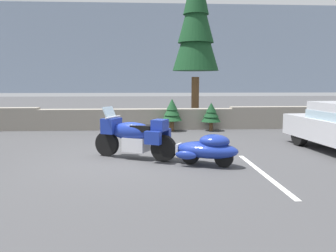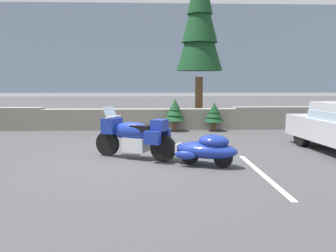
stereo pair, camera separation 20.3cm
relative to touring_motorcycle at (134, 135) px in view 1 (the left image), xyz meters
The scene contains 9 objects.
ground_plane 0.65m from the touring_motorcycle, 125.74° to the right, with size 80.00×80.00×0.00m, color #424244.
stone_guard_wall 5.68m from the touring_motorcycle, 92.98° to the left, with size 24.00×0.60×0.93m.
distant_ridgeline 95.94m from the touring_motorcycle, 90.07° to the left, with size 240.00×80.00×16.00m, color #8C9EB7.
touring_motorcycle is the anchor object (origin of this frame).
car_shaped_trailer 1.98m from the touring_motorcycle, 26.41° to the right, with size 2.13×1.31×0.76m.
pine_tree_tall 8.90m from the touring_motorcycle, 70.57° to the left, with size 2.14×2.14×7.66m.
pine_sapling_near 5.84m from the touring_motorcycle, 59.76° to the left, with size 0.80×0.80×1.15m.
pine_sapling_farther 5.25m from the touring_motorcycle, 75.08° to the left, with size 0.83×0.83×1.31m.
parking_stripe_marker 3.35m from the touring_motorcycle, 30.13° to the right, with size 0.12×3.60×0.01m, color silver.
Camera 1 is at (0.45, -8.75, 1.97)m, focal length 37.29 mm.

